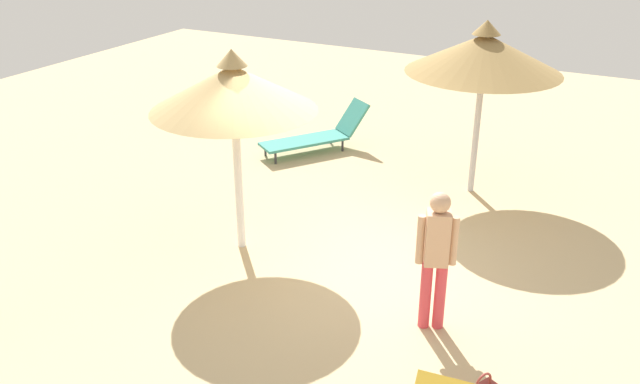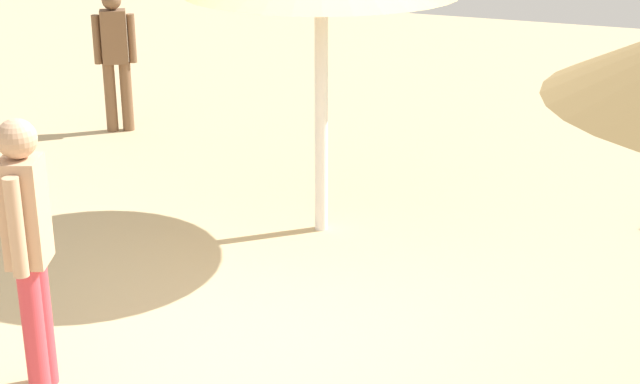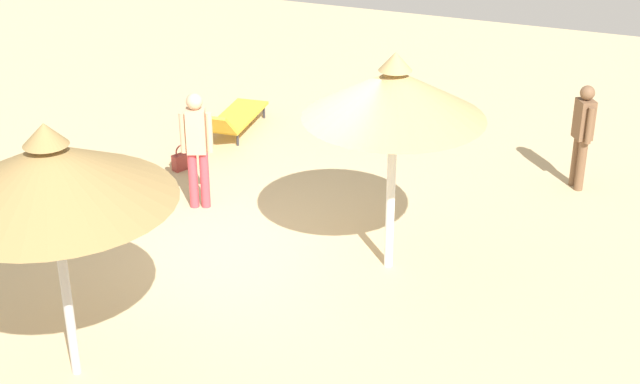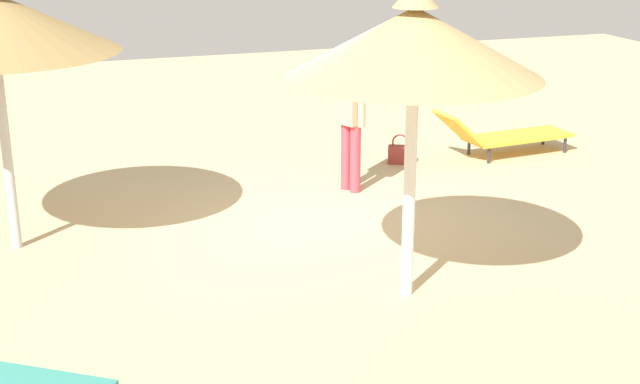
% 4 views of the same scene
% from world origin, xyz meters
% --- Properties ---
extents(ground, '(24.00, 24.00, 0.10)m').
position_xyz_m(ground, '(0.00, 0.00, -0.05)').
color(ground, tan).
extents(person_standing_center, '(0.34, 0.41, 1.59)m').
position_xyz_m(person_standing_center, '(-3.23, -3.50, 0.90)').
color(person_standing_center, brown).
rests_on(person_standing_center, ground).
extents(person_standing_far_left, '(0.43, 0.30, 1.71)m').
position_xyz_m(person_standing_far_left, '(1.64, -0.84, 0.97)').
color(person_standing_far_left, '#D83F4C').
rests_on(person_standing_far_left, ground).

